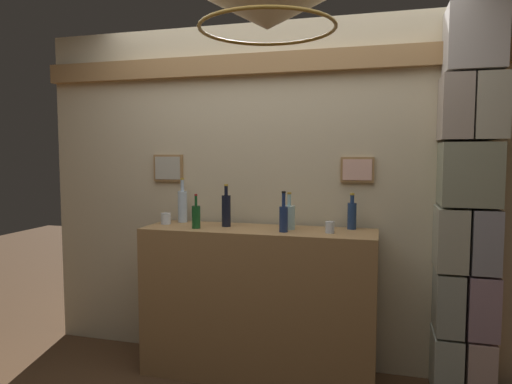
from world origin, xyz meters
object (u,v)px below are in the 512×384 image
liquor_bottle_tequila (352,215)px  liquor_bottle_rye (226,210)px  liquor_bottle_mezcal (196,216)px  liquor_bottle_sherry (183,205)px  glass_tumbler_rocks (330,227)px  glass_tumbler_highball (166,219)px  liquor_bottle_port (289,217)px  liquor_bottle_bourbon (284,217)px  pendant_lamp (267,12)px

liquor_bottle_tequila → liquor_bottle_rye: bearing=-172.4°
liquor_bottle_mezcal → liquor_bottle_sherry: bearing=131.2°
liquor_bottle_sherry → glass_tumbler_rocks: bearing=-9.5°
liquor_bottle_sherry → glass_tumbler_highball: bearing=-121.7°
liquor_bottle_sherry → glass_tumbler_highball: (-0.07, -0.12, -0.08)m
liquor_bottle_rye → liquor_bottle_tequila: bearing=7.6°
liquor_bottle_sherry → glass_tumbler_highball: liquor_bottle_sherry is taller
liquor_bottle_port → glass_tumbler_highball: size_ratio=3.09×
liquor_bottle_sherry → glass_tumbler_rocks: 1.11m
liquor_bottle_mezcal → liquor_bottle_bourbon: bearing=0.9°
liquor_bottle_port → glass_tumbler_rocks: (0.28, -0.08, -0.05)m
liquor_bottle_sherry → liquor_bottle_tequila: bearing=0.2°
glass_tumbler_rocks → liquor_bottle_port: bearing=164.6°
liquor_bottle_rye → liquor_bottle_port: size_ratio=1.19×
liquor_bottle_mezcal → glass_tumbler_rocks: bearing=3.2°
glass_tumbler_highball → liquor_bottle_tequila: bearing=5.6°
glass_tumbler_highball → glass_tumbler_rocks: bearing=-3.0°
pendant_lamp → liquor_bottle_sherry: bearing=129.6°
liquor_bottle_bourbon → liquor_bottle_port: bearing=83.5°
liquor_bottle_tequila → liquor_bottle_mezcal: 1.04m
liquor_bottle_sherry → liquor_bottle_rye: bearing=-16.0°
liquor_bottle_sherry → liquor_bottle_mezcal: bearing=-48.8°
liquor_bottle_port → glass_tumbler_highball: (-0.89, -0.01, -0.04)m
liquor_bottle_tequila → liquor_bottle_port: (-0.40, -0.11, -0.01)m
liquor_bottle_port → glass_tumbler_rocks: size_ratio=3.35×
liquor_bottle_bourbon → liquor_bottle_rye: bearing=164.8°
liquor_bottle_tequila → liquor_bottle_bourbon: bearing=-151.2°
liquor_bottle_mezcal → pendant_lamp: pendant_lamp is taller
liquor_bottle_port → liquor_bottle_bourbon: size_ratio=0.94×
liquor_bottle_mezcal → glass_tumbler_highball: liquor_bottle_mezcal is taller
liquor_bottle_port → glass_tumbler_rocks: 0.29m
liquor_bottle_sherry → glass_tumbler_rocks: size_ratio=4.41×
liquor_bottle_bourbon → liquor_bottle_sherry: bearing=164.5°
liquor_bottle_sherry → pendant_lamp: size_ratio=0.53×
liquor_bottle_bourbon → liquor_bottle_mezcal: 0.60m
liquor_bottle_rye → glass_tumbler_highball: bearing=-178.2°
liquor_bottle_rye → glass_tumbler_highball: liquor_bottle_rye is taller
liquor_bottle_tequila → glass_tumbler_rocks: bearing=-123.3°
liquor_bottle_port → glass_tumbler_highball: liquor_bottle_port is taller
glass_tumbler_rocks → liquor_bottle_rye: bearing=174.0°
liquor_bottle_rye → glass_tumbler_rocks: (0.72, -0.08, -0.08)m
liquor_bottle_bourbon → liquor_bottle_sherry: 0.83m
liquor_bottle_port → liquor_bottle_tequila: bearing=15.5°
liquor_bottle_port → liquor_bottle_sherry: 0.82m
glass_tumbler_highball → liquor_bottle_port: bearing=0.9°
glass_tumbler_rocks → pendant_lamp: size_ratio=0.12×
liquor_bottle_bourbon → pendant_lamp: size_ratio=0.43×
liquor_bottle_port → liquor_bottle_bourbon: liquor_bottle_bourbon is taller
liquor_bottle_sherry → glass_tumbler_rocks: liquor_bottle_sherry is taller
liquor_bottle_bourbon → glass_tumbler_rocks: (0.29, 0.04, -0.06)m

